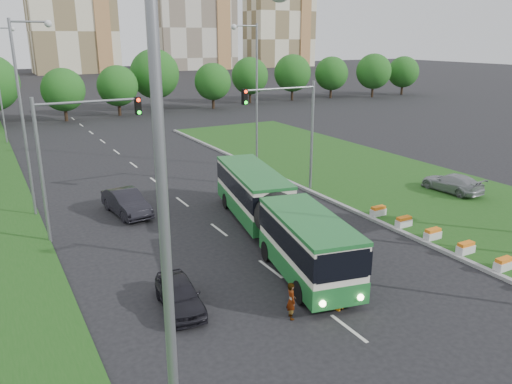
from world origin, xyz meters
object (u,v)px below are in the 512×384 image
articulated_bus (272,214)px  pedestrian (291,301)px  car_median (452,183)px  traffic_mast_left (70,145)px  car_left_far (126,202)px  shopping_trolley (339,303)px  traffic_mast_median (294,120)px  car_left_near (180,295)px

articulated_bus → pedestrian: size_ratio=10.39×
articulated_bus → car_median: (16.06, 1.28, -0.84)m
articulated_bus → pedestrian: (-3.36, -7.20, -0.87)m
traffic_mast_left → car_median: bearing=-10.7°
car_left_far → shopping_trolley: bearing=-80.8°
articulated_bus → pedestrian: bearing=-103.2°
car_left_far → pedestrian: (2.45, -15.64, 0.00)m
traffic_mast_median → articulated_bus: size_ratio=0.48×
pedestrian → car_median: bearing=-50.1°
car_left_near → pedestrian: (3.68, -2.91, 0.14)m
pedestrian → shopping_trolley: size_ratio=2.75×
car_left_near → car_median: (23.10, 5.57, 0.16)m
traffic_mast_median → pedestrian: traffic_mast_median is taller
car_left_near → pedestrian: size_ratio=2.43×
articulated_bus → traffic_mast_left: bearing=158.4°
articulated_bus → pedestrian: 7.99m
shopping_trolley → car_median: bearing=10.7°
traffic_mast_median → traffic_mast_left: size_ratio=1.00×
traffic_mast_left → car_median: size_ratio=1.73×
car_left_far → shopping_trolley: car_left_far is taller
articulated_bus → car_left_near: 8.31m
car_median → car_left_near: bearing=9.9°
traffic_mast_median → car_left_far: size_ratio=1.66×
traffic_mast_left → articulated_bus: 11.59m
car_left_near → shopping_trolley: size_ratio=6.68×
traffic_mast_median → traffic_mast_left: 15.19m
car_left_near → traffic_mast_median: bearing=47.7°
articulated_bus → shopping_trolley: (-1.22, -7.58, -1.38)m
car_left_near → car_left_far: car_left_far is taller
traffic_mast_left → shopping_trolley: (7.95, -13.63, -5.06)m
shopping_trolley → traffic_mast_median: bearing=47.4°
car_left_far → traffic_mast_median: bearing=-13.5°
car_median → shopping_trolley: bearing=23.5°
traffic_mast_median → car_median: traffic_mast_median is taller
traffic_mast_median → traffic_mast_left: same height
car_left_near → shopping_trolley: 6.69m
shopping_trolley → car_left_far: bearing=89.6°
car_median → pedestrian: 21.19m
articulated_bus → car_left_near: bearing=-136.8°
car_median → traffic_mast_left: bearing=-14.3°
car_left_near → pedestrian: bearing=-31.7°
car_left_near → car_left_far: bearing=91.1°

